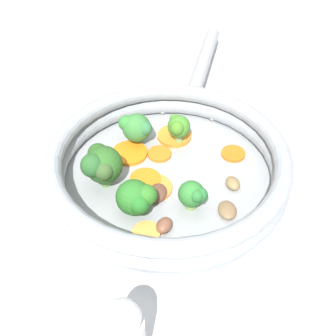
{
  "coord_description": "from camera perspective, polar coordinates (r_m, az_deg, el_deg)",
  "views": [
    {
      "loc": [
        -0.41,
        0.11,
        0.43
      ],
      "look_at": [
        0.0,
        0.0,
        0.03
      ],
      "focal_mm": 50.0,
      "sensor_mm": 36.0,
      "label": 1
    }
  ],
  "objects": [
    {
      "name": "carrot_slice_4",
      "position": [
        0.58,
        -1.84,
        -2.43
      ],
      "size": [
        0.07,
        0.07,
        0.0
      ],
      "primitive_type": "cylinder",
      "rotation": [
        0.0,
        0.0,
        2.55
      ],
      "color": "orange",
      "rests_on": "skillet"
    },
    {
      "name": "broccoli_floret_0",
      "position": [
        0.56,
        -8.12,
        0.43
      ],
      "size": [
        0.06,
        0.05,
        0.06
      ],
      "color": "#5E8649",
      "rests_on": "skillet"
    },
    {
      "name": "skillet_rim_wall",
      "position": [
        0.58,
        0.0,
        0.57
      ],
      "size": [
        0.3,
        0.3,
        0.05
      ],
      "color": "#92989E",
      "rests_on": "skillet"
    },
    {
      "name": "carrot_slice_1",
      "position": [
        0.63,
        -4.7,
        1.82
      ],
      "size": [
        0.05,
        0.05,
        0.01
      ],
      "primitive_type": "cylinder",
      "rotation": [
        0.0,
        0.0,
        1.42
      ],
      "color": "orange",
      "rests_on": "skillet"
    },
    {
      "name": "carrot_slice_0",
      "position": [
        0.53,
        -2.65,
        -7.93
      ],
      "size": [
        0.03,
        0.03,
        0.01
      ],
      "primitive_type": "cylinder",
      "rotation": [
        0.0,
        0.0,
        4.67
      ],
      "color": "#EC9740",
      "rests_on": "skillet"
    },
    {
      "name": "ground_plane",
      "position": [
        0.61,
        0.0,
        -2.17
      ],
      "size": [
        4.0,
        4.0,
        0.0
      ],
      "primitive_type": "plane",
      "color": "#B9BDBF"
    },
    {
      "name": "skillet",
      "position": [
        0.6,
        0.0,
        -1.62
      ],
      "size": [
        0.28,
        0.28,
        0.02
      ],
      "primitive_type": "cylinder",
      "color": "#939699",
      "rests_on": "ground_plane"
    },
    {
      "name": "carrot_slice_2",
      "position": [
        0.59,
        -2.86,
        -1.19
      ],
      "size": [
        0.06,
        0.06,
        0.01
      ],
      "primitive_type": "cylinder",
      "rotation": [
        0.0,
        0.0,
        2.28
      ],
      "color": "orange",
      "rests_on": "skillet"
    },
    {
      "name": "carrot_slice_6",
      "position": [
        0.63,
        7.95,
        1.74
      ],
      "size": [
        0.04,
        0.04,
        0.0
      ],
      "primitive_type": "cylinder",
      "rotation": [
        0.0,
        0.0,
        4.55
      ],
      "color": "orange",
      "rests_on": "skillet"
    },
    {
      "name": "carrot_slice_5",
      "position": [
        0.65,
        0.77,
        3.92
      ],
      "size": [
        0.06,
        0.06,
        0.01
      ],
      "primitive_type": "cylinder",
      "rotation": [
        0.0,
        0.0,
        0.6
      ],
      "color": "orange",
      "rests_on": "skillet"
    },
    {
      "name": "broccoli_floret_2",
      "position": [
        0.54,
        3.07,
        -3.28
      ],
      "size": [
        0.03,
        0.03,
        0.04
      ],
      "color": "#7A9E55",
      "rests_on": "skillet"
    },
    {
      "name": "skillet_rivet_right",
      "position": [
        0.69,
        -0.65,
        6.93
      ],
      "size": [
        0.01,
        0.01,
        0.01
      ],
      "primitive_type": "sphere",
      "color": "#929897",
      "rests_on": "skillet"
    },
    {
      "name": "carrot_slice_3",
      "position": [
        0.62,
        -0.62,
        1.81
      ],
      "size": [
        0.04,
        0.04,
        0.0
      ],
      "primitive_type": "cylinder",
      "rotation": [
        0.0,
        0.0,
        6.13
      ],
      "color": "orange",
      "rests_on": "skillet"
    },
    {
      "name": "mushroom_piece_1",
      "position": [
        0.53,
        -0.46,
        -7.02
      ],
      "size": [
        0.03,
        0.03,
        0.01
      ],
      "primitive_type": "ellipsoid",
      "rotation": [
        0.0,
        0.0,
        2.45
      ],
      "color": "brown",
      "rests_on": "skillet"
    },
    {
      "name": "mushroom_piece_3",
      "position": [
        0.57,
        -1.26,
        -3.03
      ],
      "size": [
        0.04,
        0.03,
        0.01
      ],
      "primitive_type": "ellipsoid",
      "rotation": [
        0.0,
        0.0,
        2.76
      ],
      "color": "brown",
      "rests_on": "skillet"
    },
    {
      "name": "mushroom_piece_0",
      "position": [
        0.55,
        7.23,
        -5.11
      ],
      "size": [
        0.03,
        0.03,
        0.01
      ],
      "primitive_type": "ellipsoid",
      "rotation": [
        0.0,
        0.0,
        2.99
      ],
      "color": "brown",
      "rests_on": "skillet"
    },
    {
      "name": "broccoli_floret_1",
      "position": [
        0.54,
        -3.85,
        -3.71
      ],
      "size": [
        0.05,
        0.05,
        0.04
      ],
      "color": "#6C8551",
      "rests_on": "skillet"
    },
    {
      "name": "broccoli_floret_4",
      "position": [
        0.63,
        -3.9,
        4.95
      ],
      "size": [
        0.04,
        0.04,
        0.05
      ],
      "color": "#8DAB68",
      "rests_on": "skillet"
    },
    {
      "name": "salt_shaker",
      "position": [
        0.43,
        -5.3,
        -19.75
      ],
      "size": [
        0.04,
        0.04,
        0.09
      ],
      "color": "silver",
      "rests_on": "ground_plane"
    },
    {
      "name": "mushroom_piece_2",
      "position": [
        0.58,
        7.91,
        -1.86
      ],
      "size": [
        0.02,
        0.02,
        0.01
      ],
      "primitive_type": "ellipsoid",
      "rotation": [
        0.0,
        0.0,
        0.03
      ],
      "color": "olive",
      "rests_on": "skillet"
    },
    {
      "name": "broccoli_floret_3",
      "position": [
        0.62,
        1.25,
        5.05
      ],
      "size": [
        0.04,
        0.03,
        0.04
      ],
      "color": "#7FA965",
      "rests_on": "skillet"
    },
    {
      "name": "skillet_rivet_left",
      "position": [
        0.68,
        5.42,
        6.1
      ],
      "size": [
        0.01,
        0.01,
        0.01
      ],
      "primitive_type": "sphere",
      "color": "#92999D",
      "rests_on": "skillet"
    },
    {
      "name": "skillet_handle",
      "position": [
        0.79,
        4.19,
        12.33
      ],
      "size": [
        0.22,
        0.13,
        0.02
      ],
      "primitive_type": "cylinder",
      "rotation": [
        1.57,
        0.0,
        1.08
      ],
      "color": "#999B9E",
      "rests_on": "skillet"
    }
  ]
}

